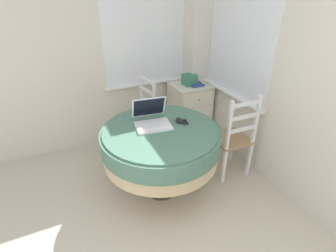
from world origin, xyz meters
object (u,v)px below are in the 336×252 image
(round_dining_table, at_px, (161,142))
(book_on_cabinet, at_px, (195,84))
(laptop, at_px, (152,119))
(computer_mouse, at_px, (179,120))
(corner_cabinet, at_px, (190,108))
(storage_box, at_px, (190,80))
(cell_phone, at_px, (185,122))
(dining_chair_near_back_window, at_px, (140,117))
(dining_chair_near_right_window, at_px, (233,139))

(round_dining_table, height_order, book_on_cabinet, book_on_cabinet)
(laptop, relative_size, computer_mouse, 3.96)
(book_on_cabinet, bearing_deg, computer_mouse, -128.19)
(corner_cabinet, xyz_separation_m, storage_box, (-0.03, -0.01, 0.45))
(laptop, relative_size, cell_phone, 3.09)
(cell_phone, distance_m, dining_chair_near_back_window, 0.90)
(dining_chair_near_right_window, bearing_deg, book_on_cabinet, 85.54)
(computer_mouse, distance_m, cell_phone, 0.06)
(round_dining_table, xyz_separation_m, book_on_cabinet, (0.92, 0.93, 0.15))
(laptop, xyz_separation_m, storage_box, (0.89, 0.83, 0.01))
(dining_chair_near_right_window, distance_m, storage_box, 1.10)
(dining_chair_near_right_window, relative_size, book_on_cabinet, 4.53)
(laptop, xyz_separation_m, computer_mouse, (0.26, -0.09, -0.03))
(laptop, distance_m, book_on_cabinet, 1.25)
(dining_chair_near_back_window, relative_size, corner_cabinet, 1.35)
(computer_mouse, relative_size, dining_chair_near_right_window, 0.10)
(round_dining_table, relative_size, dining_chair_near_right_window, 1.16)
(computer_mouse, xyz_separation_m, dining_chair_near_right_window, (0.62, -0.11, -0.32))
(round_dining_table, xyz_separation_m, dining_chair_near_right_window, (0.85, -0.07, -0.14))
(cell_phone, bearing_deg, dining_chair_near_back_window, 103.03)
(round_dining_table, bearing_deg, storage_box, 48.57)
(dining_chair_near_back_window, xyz_separation_m, dining_chair_near_right_window, (0.76, -0.92, 0.00))
(round_dining_table, relative_size, corner_cabinet, 1.56)
(computer_mouse, bearing_deg, round_dining_table, -169.49)
(cell_phone, distance_m, storage_box, 1.11)
(cell_phone, bearing_deg, laptop, 160.01)
(dining_chair_near_back_window, bearing_deg, round_dining_table, -95.52)
(computer_mouse, height_order, dining_chair_near_right_window, dining_chair_near_right_window)
(laptop, xyz_separation_m, book_on_cabinet, (0.96, 0.80, -0.05))
(cell_phone, bearing_deg, book_on_cabinet, 54.47)
(laptop, bearing_deg, storage_box, 43.16)
(laptop, distance_m, dining_chair_near_back_window, 0.81)
(storage_box, bearing_deg, corner_cabinet, 27.12)
(dining_chair_near_right_window, bearing_deg, computer_mouse, 169.57)
(round_dining_table, relative_size, storage_box, 6.81)
(cell_phone, height_order, book_on_cabinet, book_on_cabinet)
(dining_chair_near_back_window, bearing_deg, computer_mouse, -79.97)
(cell_phone, bearing_deg, dining_chair_near_right_window, -9.23)
(laptop, relative_size, dining_chair_near_back_window, 0.38)
(laptop, bearing_deg, dining_chair_near_back_window, 80.69)
(book_on_cabinet, bearing_deg, cell_phone, -125.53)
(cell_phone, relative_size, dining_chair_near_right_window, 0.12)
(corner_cabinet, distance_m, storage_box, 0.45)
(cell_phone, relative_size, corner_cabinet, 0.17)
(round_dining_table, height_order, cell_phone, cell_phone)
(computer_mouse, relative_size, cell_phone, 0.78)
(computer_mouse, distance_m, corner_cabinet, 1.22)
(laptop, distance_m, computer_mouse, 0.28)
(dining_chair_near_back_window, height_order, dining_chair_near_right_window, same)
(cell_phone, height_order, corner_cabinet, cell_phone)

